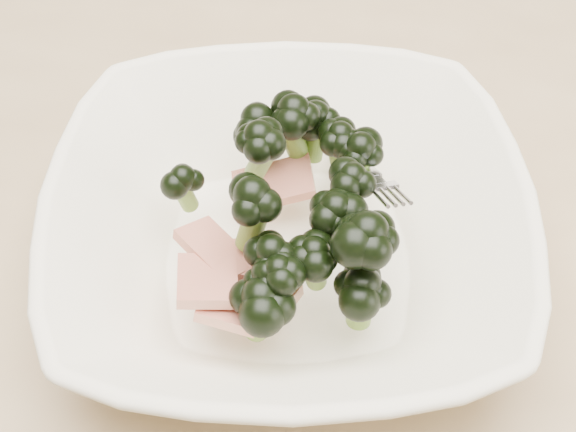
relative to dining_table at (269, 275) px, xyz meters
name	(u,v)px	position (x,y,z in m)	size (l,w,h in m)	color
dining_table	(269,275)	(0.00, 0.00, 0.00)	(1.20, 0.80, 0.75)	tan
broccoli_dish	(289,227)	(0.03, -0.06, 0.14)	(0.34, 0.34, 0.12)	white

